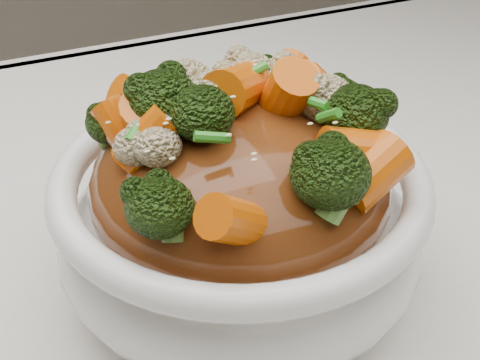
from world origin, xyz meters
name	(u,v)px	position (x,y,z in m)	size (l,w,h in m)	color
tablecloth	(287,320)	(0.00, 0.00, 0.73)	(1.20, 0.80, 0.04)	silver
bowl	(240,225)	(-0.02, 0.03, 0.79)	(0.21, 0.21, 0.08)	white
sauce_base	(240,184)	(-0.02, 0.03, 0.82)	(0.16, 0.16, 0.09)	#5A2A0F
carrots	(240,86)	(-0.02, 0.03, 0.88)	(0.16, 0.16, 0.05)	#D45906
broccoli	(240,88)	(-0.02, 0.03, 0.88)	(0.16, 0.16, 0.04)	black
cauliflower	(240,91)	(-0.02, 0.03, 0.87)	(0.16, 0.16, 0.03)	beige
scallions	(240,84)	(-0.02, 0.03, 0.88)	(0.12, 0.12, 0.02)	#28841E
sesame_seeds	(240,84)	(-0.02, 0.03, 0.88)	(0.15, 0.15, 0.01)	#F5E6AE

